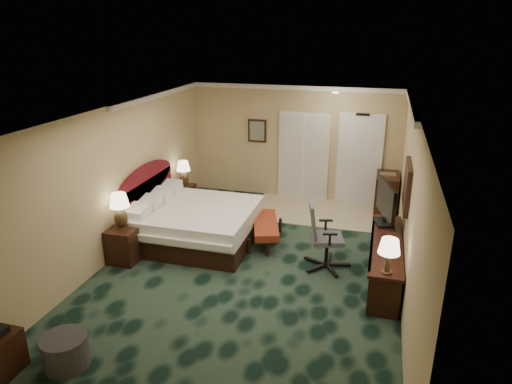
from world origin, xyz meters
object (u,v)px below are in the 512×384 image
(ottoman, at_px, (66,351))
(nightstand_near, at_px, (125,244))
(tv, at_px, (386,204))
(desk_chair, at_px, (327,236))
(bed, at_px, (197,224))
(desk, at_px, (385,261))
(lamp_far, at_px, (184,173))
(lamp_near, at_px, (120,211))
(minibar, at_px, (386,194))
(bed_bench, at_px, (265,232))
(nightstand_far, at_px, (184,197))

(ottoman, bearing_deg, nightstand_near, 105.26)
(tv, distance_m, desk_chair, 1.18)
(bed, xyz_separation_m, desk, (3.53, -0.52, -0.01))
(lamp_far, distance_m, ottoman, 5.36)
(nightstand_near, distance_m, lamp_far, 2.71)
(nightstand_near, bearing_deg, lamp_near, 164.46)
(desk, distance_m, desk_chair, 1.02)
(ottoman, bearing_deg, desk_chair, 50.19)
(desk, bearing_deg, desk_chair, 171.03)
(lamp_near, height_order, tv, tv)
(tv, xyz_separation_m, desk_chair, (-0.91, -0.59, -0.46))
(lamp_far, height_order, ottoman, lamp_far)
(tv, distance_m, minibar, 2.28)
(bed_bench, distance_m, desk_chair, 1.47)
(ottoman, distance_m, minibar, 7.16)
(nightstand_far, relative_size, bed_bench, 0.41)
(bed_bench, bearing_deg, desk_chair, -44.45)
(lamp_near, height_order, lamp_far, lamp_near)
(lamp_far, relative_size, desk, 0.25)
(desk, bearing_deg, nightstand_far, 155.23)
(bed, height_order, minibar, minibar)
(nightstand_far, height_order, desk_chair, desk_chair)
(desk_chair, xyz_separation_m, minibar, (0.95, 2.78, -0.14))
(nightstand_near, height_order, minibar, minibar)
(minibar, bearing_deg, tv, -91.05)
(nightstand_near, relative_size, lamp_near, 0.98)
(nightstand_near, height_order, tv, tv)
(desk_chair, bearing_deg, bed_bench, 138.32)
(nightstand_near, relative_size, nightstand_far, 1.18)
(nightstand_far, relative_size, desk_chair, 0.44)
(bed, bearing_deg, lamp_far, 121.39)
(minibar, bearing_deg, nightstand_far, -169.10)
(lamp_far, relative_size, tv, 0.60)
(nightstand_far, height_order, desk, desk)
(nightstand_near, bearing_deg, bed, 49.66)
(bed, bearing_deg, lamp_near, -131.61)
(bed, xyz_separation_m, lamp_near, (-0.96, -1.08, 0.60))
(nightstand_near, xyz_separation_m, ottoman, (0.71, -2.61, -0.11))
(ottoman, bearing_deg, bed_bench, 69.17)
(bed, bearing_deg, desk, -8.43)
(bed, xyz_separation_m, tv, (3.47, 0.22, 0.70))
(bed_bench, bearing_deg, bed, 175.13)
(ottoman, height_order, minibar, minibar)
(bed_bench, relative_size, desk, 0.55)
(tv, bearing_deg, desk_chair, -163.08)
(nightstand_far, height_order, bed_bench, nightstand_far)
(bed_bench, bearing_deg, lamp_near, -166.02)
(desk_chair, bearing_deg, lamp_far, 136.81)
(bed, relative_size, lamp_near, 3.42)
(lamp_near, bearing_deg, bed, 48.39)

